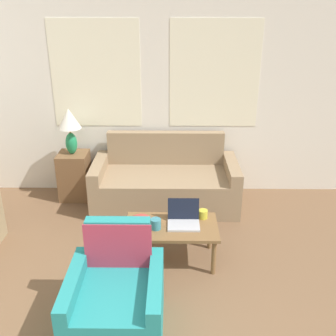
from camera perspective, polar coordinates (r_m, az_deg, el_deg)
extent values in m
cube|color=white|center=(5.01, -0.81, 10.64)|extent=(6.84, 0.05, 2.60)
cube|color=white|center=(5.03, -10.44, 13.21)|extent=(1.10, 0.01, 1.30)
cube|color=white|center=(4.97, 6.80, 13.31)|extent=(1.10, 0.01, 1.30)
cube|color=#937A5B|center=(4.90, -0.39, -3.16)|extent=(1.49, 0.83, 0.43)
cube|color=#937A5B|center=(5.14, -0.33, 0.72)|extent=(1.49, 0.12, 0.85)
cube|color=#937A5B|center=(4.95, -9.87, -2.28)|extent=(0.14, 0.83, 0.58)
cube|color=#937A5B|center=(4.92, 9.13, -2.38)|extent=(0.14, 0.83, 0.58)
cube|color=teal|center=(3.18, -7.55, -20.01)|extent=(0.50, 0.74, 0.42)
cube|color=teal|center=(3.30, -6.98, -13.62)|extent=(0.50, 0.10, 0.83)
cube|color=teal|center=(3.20, -13.28, -18.85)|extent=(0.10, 0.74, 0.54)
cube|color=teal|center=(3.12, -1.78, -19.40)|extent=(0.10, 0.74, 0.54)
cube|color=#B23347|center=(3.20, -7.19, -12.77)|extent=(0.53, 0.01, 0.60)
cube|color=brown|center=(5.20, -13.39, -1.08)|extent=(0.37, 0.37, 0.61)
ellipsoid|color=#1E8451|center=(5.04, -13.84, 3.50)|extent=(0.14, 0.14, 0.27)
cylinder|color=tan|center=(4.99, -14.02, 5.30)|extent=(0.02, 0.02, 0.06)
cone|color=white|center=(4.95, -14.19, 6.98)|extent=(0.28, 0.28, 0.25)
cube|color=brown|center=(3.81, 0.51, -8.55)|extent=(0.89, 0.52, 0.03)
cylinder|color=brown|center=(3.77, -5.67, -12.69)|extent=(0.04, 0.04, 0.36)
cylinder|color=brown|center=(3.77, 6.65, -12.75)|extent=(0.04, 0.04, 0.36)
cylinder|color=brown|center=(4.12, -5.06, -9.27)|extent=(0.04, 0.04, 0.36)
cylinder|color=brown|center=(4.12, 6.08, -9.32)|extent=(0.04, 0.04, 0.36)
cube|color=#B7B7BC|center=(3.79, 2.28, -8.33)|extent=(0.30, 0.21, 0.02)
cube|color=black|center=(3.85, 2.25, -5.91)|extent=(0.30, 0.07, 0.20)
cylinder|color=teal|center=(3.65, -3.78, -8.90)|extent=(0.08, 0.08, 0.11)
cylinder|color=gold|center=(3.93, 5.10, -6.67)|extent=(0.09, 0.09, 0.09)
cylinder|color=teal|center=(3.73, -1.80, -8.11)|extent=(0.10, 0.10, 0.10)
ellipsoid|color=#B23D38|center=(3.86, -3.99, -7.46)|extent=(0.20, 0.20, 0.06)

